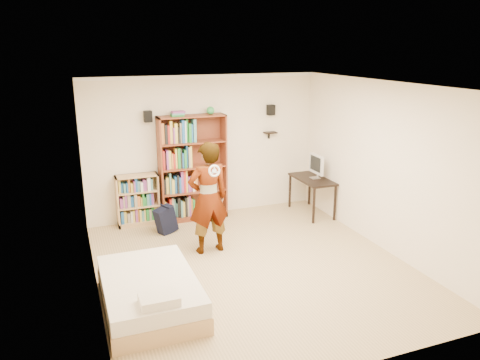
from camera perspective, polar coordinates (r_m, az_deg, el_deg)
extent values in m
cube|color=tan|center=(7.19, 1.60, -10.50)|extent=(4.50, 5.00, 0.01)
cube|color=white|center=(8.98, -4.43, 4.07)|extent=(4.50, 0.02, 2.70)
cube|color=white|center=(4.63, 13.74, -8.27)|extent=(4.50, 0.02, 2.70)
cube|color=white|center=(6.23, -17.83, -2.18)|extent=(0.02, 5.00, 2.70)
cube|color=white|center=(7.81, 17.13, 1.54)|extent=(0.02, 5.00, 2.70)
cube|color=white|center=(6.45, 1.79, 11.47)|extent=(4.50, 5.00, 0.02)
cube|color=white|center=(8.78, -4.57, 12.49)|extent=(4.50, 0.06, 0.06)
cube|color=white|center=(4.29, 14.70, 8.18)|extent=(4.50, 0.06, 0.06)
cube|color=white|center=(5.96, -18.64, 9.98)|extent=(0.06, 5.00, 0.06)
cube|color=white|center=(7.58, 17.79, 11.21)|extent=(0.06, 5.00, 0.06)
cube|color=black|center=(8.54, -11.16, 7.61)|extent=(0.14, 0.12, 0.20)
cube|color=black|center=(9.25, 3.79, 8.52)|extent=(0.14, 0.12, 0.20)
cube|color=black|center=(9.33, 3.71, 5.79)|extent=(0.25, 0.16, 0.02)
imported|color=black|center=(7.38, -3.89, -2.21)|extent=(0.69, 0.48, 1.81)
torus|color=silver|center=(6.92, -3.15, 1.12)|extent=(0.18, 0.07, 0.19)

